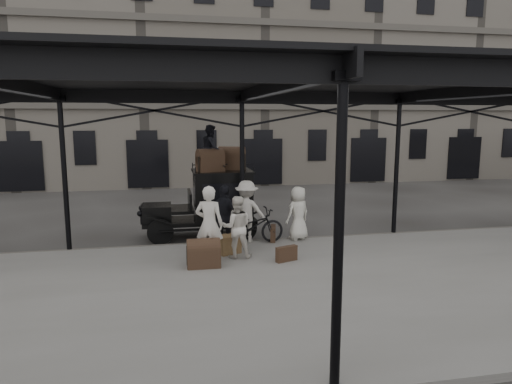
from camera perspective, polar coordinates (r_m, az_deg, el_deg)
ground at (r=12.17m, az=-0.12°, el=-9.17°), size 120.00×120.00×0.00m
platform at (r=10.31m, az=2.05°, el=-12.20°), size 28.00×8.00×0.15m
canopy at (r=9.90m, az=1.83°, el=13.61°), size 22.50×9.00×4.74m
building_frontage at (r=29.59m, az=-7.06°, el=15.26°), size 64.00×8.00×14.00m
taxi at (r=14.86m, az=-5.45°, el=-1.05°), size 3.65×1.55×2.18m
porter_left at (r=11.79m, az=-5.86°, el=-4.03°), size 0.85×0.71×2.00m
porter_midleft at (r=12.14m, az=-2.44°, el=-4.40°), size 0.87×0.71×1.67m
porter_centre at (r=14.00m, az=5.29°, el=-2.64°), size 0.95×0.82×1.64m
porter_official at (r=12.84m, az=-3.86°, el=-3.22°), size 1.14×1.02×1.86m
porter_right at (r=13.62m, az=-1.17°, el=-2.46°), size 1.36×1.04×1.87m
bicycle at (r=13.48m, az=-0.64°, el=-4.34°), size 2.10×1.00×1.06m
porter_roof at (r=14.55m, az=-5.64°, el=5.50°), size 0.64×0.78×1.46m
steamer_trunk_roof_near at (r=14.43m, az=-5.75°, el=3.76°), size 0.92×0.70×0.60m
steamer_trunk_roof_far at (r=14.97m, az=-3.05°, el=4.03°), size 0.97×0.77×0.62m
steamer_trunk_platform at (r=11.61m, az=-6.57°, el=-7.82°), size 0.83×0.52×0.60m
wicker_hamper at (r=12.68m, az=-3.50°, el=-6.53°), size 0.73×0.66×0.50m
suitcase_upright at (r=13.94m, az=2.14°, el=-5.18°), size 0.29×0.62×0.45m
suitcase_flat at (r=12.00m, az=3.84°, el=-7.71°), size 0.62×0.34×0.40m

